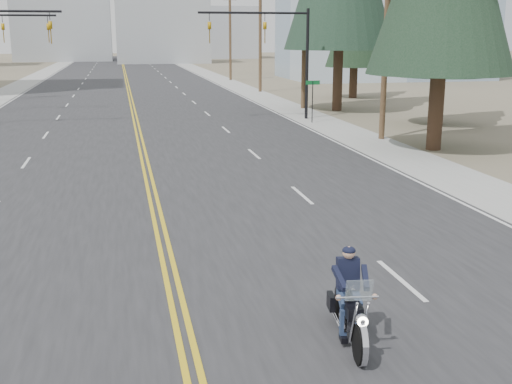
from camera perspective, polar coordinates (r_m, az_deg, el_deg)
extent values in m
cube|color=#303033|center=(78.64, -11.42, 9.59)|extent=(20.00, 200.00, 0.01)
cube|color=#A5A5A0|center=(79.34, -19.85, 9.09)|extent=(3.00, 200.00, 0.01)
cube|color=#A5A5A0|center=(79.61, -3.00, 9.88)|extent=(3.00, 200.00, 0.01)
imported|color=#BF8C0C|center=(40.63, -17.83, 14.12)|extent=(0.21, 0.26, 1.30)
cylinder|color=black|center=(42.22, 4.56, 11.21)|extent=(0.20, 0.20, 7.00)
cylinder|color=black|center=(41.34, -0.19, 15.64)|extent=(7.00, 0.14, 0.14)
imported|color=#BF8C0C|center=(41.48, 0.79, 14.73)|extent=(0.21, 0.26, 1.30)
imported|color=#BF8C0C|center=(40.85, -4.17, 14.72)|extent=(0.21, 0.26, 1.30)
cylinder|color=black|center=(48.98, -20.94, 14.47)|extent=(6.00, 0.14, 0.14)
imported|color=#BF8C0C|center=(49.06, -21.59, 13.65)|extent=(0.21, 0.26, 1.30)
imported|color=#BF8C0C|center=(48.68, -18.01, 13.94)|extent=(0.21, 0.26, 1.30)
cylinder|color=black|center=(40.40, 5.04, 7.96)|extent=(0.06, 0.06, 2.60)
cube|color=#0C5926|center=(40.30, 5.07, 9.66)|extent=(0.90, 0.03, 0.25)
cylinder|color=brown|center=(34.20, 11.53, 14.18)|extent=(0.30, 0.30, 11.50)
cylinder|color=brown|center=(48.36, 4.30, 13.90)|extent=(0.30, 0.30, 11.00)
cylinder|color=brown|center=(62.90, 0.38, 14.12)|extent=(0.30, 0.30, 11.50)
cylinder|color=brown|center=(79.59, -2.31, 13.85)|extent=(0.30, 0.30, 11.00)
cube|color=brown|center=(79.70, -2.34, 16.72)|extent=(1.60, 0.12, 0.12)
cube|color=#ADB2B7|center=(133.76, -8.40, 14.31)|extent=(18.00, 14.00, 14.00)
cube|color=#B7BCC6|center=(125.38, 7.36, 15.30)|extent=(16.00, 12.00, 18.00)
cube|color=#B7BCC6|center=(160.56, -2.75, 13.96)|extent=(14.00, 14.00, 12.00)
cylinder|color=#382619|center=(31.77, 15.67, 6.84)|extent=(0.70, 0.70, 3.58)
cylinder|color=#382619|center=(40.82, 15.90, 7.79)|extent=(0.64, 0.64, 2.93)
cone|color=#1A3422|center=(40.68, 16.46, 16.02)|extent=(5.50, 5.50, 8.79)
cylinder|color=#382619|center=(47.40, 7.27, 9.82)|extent=(0.76, 0.76, 4.36)
cylinder|color=#382619|center=(57.53, 8.64, 9.61)|extent=(0.63, 0.63, 2.69)
cone|color=black|center=(57.41, 8.84, 14.97)|extent=(5.02, 5.02, 8.06)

